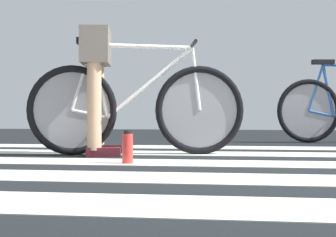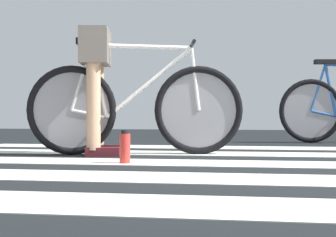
% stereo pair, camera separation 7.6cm
% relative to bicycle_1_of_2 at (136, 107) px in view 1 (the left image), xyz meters
% --- Properties ---
extents(ground, '(18.00, 14.00, 0.02)m').
position_rel_bicycle_1_of_2_xyz_m(ground, '(0.96, -0.94, -0.40)').
color(ground, black).
extents(crosswalk_markings, '(5.41, 4.23, 0.00)m').
position_rel_bicycle_1_of_2_xyz_m(crosswalk_markings, '(0.99, -0.99, -0.38)').
color(crosswalk_markings, silver).
rests_on(crosswalk_markings, ground).
extents(bicycle_1_of_2, '(1.72, 0.55, 0.93)m').
position_rel_bicycle_1_of_2_xyz_m(bicycle_1_of_2, '(0.00, 0.00, 0.00)').
color(bicycle_1_of_2, black).
rests_on(bicycle_1_of_2, ground).
extents(cyclist_1_of_2, '(0.38, 0.44, 1.00)m').
position_rel_bicycle_1_of_2_xyz_m(cyclist_1_of_2, '(-0.31, -0.06, 0.26)').
color(cyclist_1_of_2, tan).
rests_on(cyclist_1_of_2, ground).
extents(water_bottle, '(0.07, 0.07, 0.22)m').
position_rel_bicycle_1_of_2_xyz_m(water_bottle, '(0.08, -0.69, -0.28)').
color(water_bottle, red).
rests_on(water_bottle, ground).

